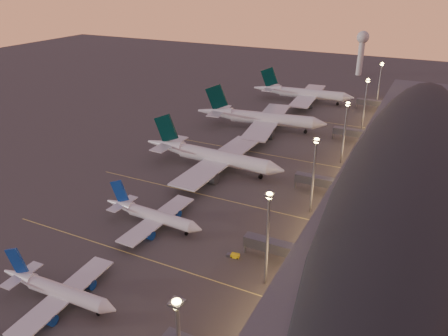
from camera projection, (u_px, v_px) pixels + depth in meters
ground at (148, 247)px, 124.97m from camera, size 700.00×700.00×0.00m
airliner_narrow_south at (57, 291)px, 103.08m from camera, size 33.71×30.09×12.05m
airliner_narrow_north at (152, 215)px, 134.53m from camera, size 35.70×31.84×12.77m
airliner_wide_near at (212, 156)px, 173.13m from camera, size 61.51×55.92×19.71m
airliner_wide_mid at (260, 118)px, 217.00m from camera, size 65.86×60.55×21.09m
airliner_wide_far at (303, 93)px, 262.80m from camera, size 61.10×55.81×19.54m
terminal_building at (408, 166)px, 155.49m from camera, size 56.35×255.00×17.46m
light_masts at (334, 138)px, 156.27m from camera, size 2.20×217.20×25.90m
radar_tower at (362, 46)px, 324.32m from camera, size 9.00×9.00×32.50m
lane_markings at (213, 190)px, 157.64m from camera, size 90.00×180.36×0.00m
baggage_tug_c at (234, 256)px, 120.26m from camera, size 3.63×1.83×1.04m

